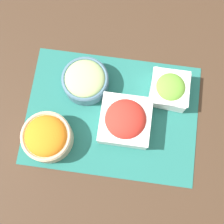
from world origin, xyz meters
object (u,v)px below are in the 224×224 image
object	(u,v)px
cucumber_bowl	(85,80)
carrot_bowl	(47,137)
tomato_bowl	(125,120)
lettuce_bowl	(169,89)

from	to	relation	value
cucumber_bowl	carrot_bowl	xyz separation A→B (m)	(-0.09, -0.20, 0.01)
tomato_bowl	carrot_bowl	distance (m)	0.25
cucumber_bowl	carrot_bowl	distance (m)	0.22
tomato_bowl	cucumber_bowl	world-z (taller)	tomato_bowl
cucumber_bowl	carrot_bowl	world-z (taller)	carrot_bowl
lettuce_bowl	carrot_bowl	bearing A→B (deg)	-150.05
tomato_bowl	cucumber_bowl	distance (m)	0.18
tomato_bowl	cucumber_bowl	xyz separation A→B (m)	(-0.14, 0.11, -0.00)
tomato_bowl	carrot_bowl	size ratio (longest dim) A/B	1.01
cucumber_bowl	lettuce_bowl	bearing A→B (deg)	1.53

